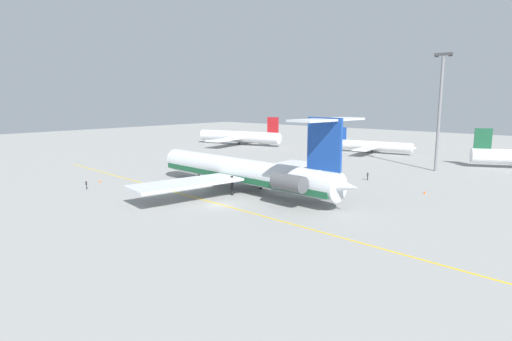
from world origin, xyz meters
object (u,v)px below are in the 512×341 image
Objects in this scene: safety_cone_tail at (227,163)px; ground_crew_near_tail at (86,183)px; main_jetliner at (247,171)px; airliner_far_left at (237,136)px; ground_crew_near_nose at (368,175)px; light_mast at (440,108)px; airliner_mid_left at (375,146)px; ground_crew_portside at (237,160)px; safety_cone_wingtip at (100,181)px; safety_cone_nose at (425,192)px.

ground_crew_near_tail is at bearing -86.81° from safety_cone_tail.
main_jetliner is 81.37m from airliner_far_left.
ground_crew_near_nose is (68.97, -32.57, -1.99)m from airliner_far_left.
airliner_mid_left is at bearing 140.16° from light_mast.
light_mast reaches higher than ground_crew_portside.
light_mast is at bearing 29.75° from safety_cone_tail.
airliner_mid_left is 14.38× the size of ground_crew_near_tail.
airliner_mid_left is at bearing 68.68° from safety_cone_tail.
airliner_mid_left is 14.97× the size of ground_crew_near_nose.
light_mast reaches higher than ground_crew_near_nose.
airliner_mid_left is 50.20m from safety_cone_tail.
ground_crew_portside is 3.01× the size of safety_cone_tail.
airliner_mid_left reaches higher than safety_cone_wingtip.
airliner_far_left is 19.51× the size of ground_crew_near_tail.
main_jetliner is 33.48m from ground_crew_portside.
airliner_mid_left is 15.48× the size of ground_crew_portside.
safety_cone_nose is at bearing 144.00° from airliner_far_left.
ground_crew_near_tail is (33.65, -75.56, -1.94)m from airliner_far_left.
safety_cone_nose is (48.91, 37.96, -0.85)m from ground_crew_near_tail.
ground_crew_near_tail is 77.92m from light_mast.
airliner_mid_left is 0.95× the size of light_mast.
ground_crew_near_nose is at bearing 5.91° from safety_cone_tail.
safety_cone_wingtip is (-20.38, -80.79, -1.98)m from airliner_mid_left.
ground_crew_near_tail is at bearing -142.18° from safety_cone_nose.
ground_crew_near_nose reaches higher than safety_cone_wingtip.
safety_cone_wingtip is (-39.64, -37.95, -0.81)m from ground_crew_near_nose.
airliner_far_left is 50.76m from airliner_mid_left.
main_jetliner reaches higher than airliner_mid_left.
ground_crew_near_nose is at bearing 159.68° from safety_cone_nose.
safety_cone_tail is at bearing -34.77° from main_jetliner.
ground_crew_near_tail is 0.07× the size of light_mast.
main_jetliner is 87.31× the size of safety_cone_wingtip.
airliner_far_left reaches higher than ground_crew_near_nose.
ground_crew_near_nose is 54.88m from safety_cone_wingtip.
main_jetliner is 68.16m from airliner_mid_left.
safety_cone_tail is (2.14, 34.06, 0.00)m from safety_cone_wingtip.
safety_cone_wingtip is at bearing -148.27° from safety_cone_nose.
ground_crew_portside is (-0.39, 40.91, -0.08)m from ground_crew_near_tail.
safety_cone_wingtip is at bearing 101.07° from airliner_far_left.
airliner_far_left reaches higher than ground_crew_near_tail.
light_mast is at bearing 160.00° from airliner_far_left.
main_jetliner is 31.42m from safety_cone_wingtip.
light_mast is at bearing 104.94° from safety_cone_nose.
ground_crew_near_tail reaches higher than safety_cone_nose.
main_jetliner is 29.03× the size of ground_crew_portside.
safety_cone_nose is (32.85, -47.88, -1.98)m from airliner_mid_left.
safety_cone_nose is (24.89, 19.80, -3.54)m from main_jetliner.
ground_crew_near_nose is at bearing -17.08° from ground_crew_portside.
safety_cone_wingtip is 0.02× the size of light_mast.
ground_crew_near_nose is at bearing 43.75° from safety_cone_wingtip.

